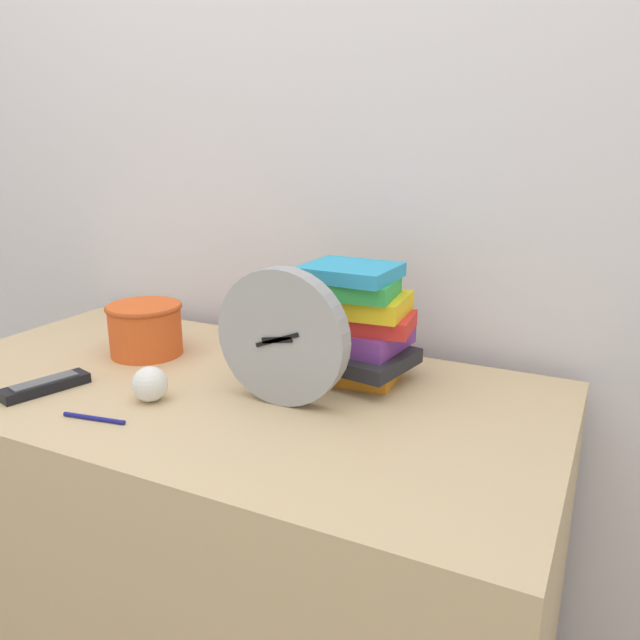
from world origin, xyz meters
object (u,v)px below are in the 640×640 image
object	(u,v)px
book_stack	(354,323)
basket	(145,327)
desk_clock	(282,337)
pen	(94,418)
tv_remote	(45,386)
crumpled_paper_ball	(150,384)

from	to	relation	value
book_stack	basket	xyz separation A→B (m)	(-0.48, -0.08, -0.05)
desk_clock	book_stack	xyz separation A→B (m)	(0.07, 0.18, -0.01)
desk_clock	basket	world-z (taller)	desk_clock
desk_clock	book_stack	size ratio (longest dim) A/B	1.02
book_stack	pen	bearing A→B (deg)	-129.47
tv_remote	crumpled_paper_ball	distance (m)	0.23
book_stack	crumpled_paper_ball	size ratio (longest dim) A/B	3.78
basket	crumpled_paper_ball	bearing A→B (deg)	-47.42
basket	book_stack	bearing A→B (deg)	9.25
basket	pen	bearing A→B (deg)	-63.62
book_stack	pen	world-z (taller)	book_stack
book_stack	tv_remote	bearing A→B (deg)	-146.52
tv_remote	basket	bearing A→B (deg)	83.50
crumpled_paper_ball	pen	size ratio (longest dim) A/B	0.54
desk_clock	crumpled_paper_ball	world-z (taller)	desk_clock
desk_clock	pen	size ratio (longest dim) A/B	2.09
tv_remote	crumpled_paper_ball	world-z (taller)	crumpled_paper_ball
desk_clock	basket	distance (m)	0.43
pen	crumpled_paper_ball	bearing A→B (deg)	74.39
desk_clock	tv_remote	bearing A→B (deg)	-160.51
basket	tv_remote	size ratio (longest dim) A/B	0.98
crumpled_paper_ball	tv_remote	bearing A→B (deg)	-165.75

